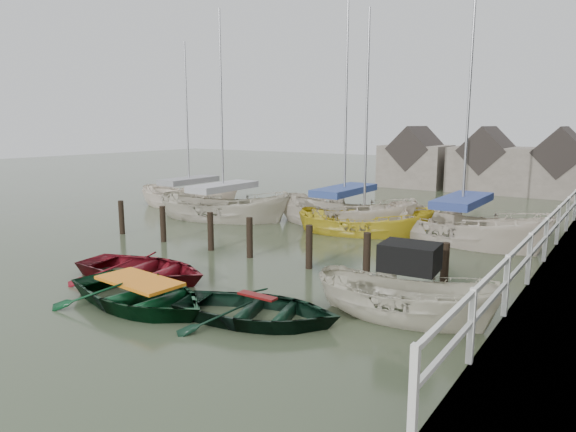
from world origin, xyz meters
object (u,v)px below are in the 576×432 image
Objects in this scene: sailboat_a at (224,218)px; rowboat_red at (143,279)px; rowboat_dkgreen at (258,321)px; rowboat_green at (141,306)px; sailboat_c at (364,233)px; motorboat at (404,315)px; sailboat_b at (344,224)px; sailboat_e at (190,206)px; sailboat_d at (460,240)px.

rowboat_red is at bearing -166.36° from sailboat_a.
rowboat_green is at bearing 90.38° from rowboat_dkgreen.
rowboat_green is 11.11m from sailboat_c.
sailboat_b is (-6.54, 9.15, -0.03)m from motorboat.
sailboat_e is (-13.29, 11.06, 0.06)m from rowboat_dkgreen.
rowboat_dkgreen is 10.45m from sailboat_c.
sailboat_c reaches higher than sailboat_e.
motorboat is 9.03m from sailboat_d.
rowboat_dkgreen is (3.04, 0.88, 0.00)m from rowboat_green.
sailboat_e is at bearing 105.72° from sailboat_d.
rowboat_dkgreen is 0.87× the size of motorboat.
motorboat is at bearing -134.96° from sailboat_a.
sailboat_c is at bearing -100.51° from sailboat_e.
sailboat_d is (5.27, -0.21, -0.00)m from sailboat_b.
motorboat is at bearing -164.33° from sailboat_c.
sailboat_d is at bearing -93.83° from sailboat_c.
rowboat_green is 0.44× the size of sailboat_c.
sailboat_a reaches higher than rowboat_green.
rowboat_red reaches higher than rowboat_dkgreen.
sailboat_a is (-4.52, 8.70, 0.06)m from rowboat_red.
rowboat_red is 0.39× the size of sailboat_a.
sailboat_d reaches higher than rowboat_green.
sailboat_e is (-11.00, 0.86, 0.04)m from sailboat_c.
sailboat_a is at bearing 53.53° from motorboat.
sailboat_a reaches higher than rowboat_red.
rowboat_red is 12.11m from sailboat_d.
rowboat_red is 9.84m from sailboat_c.
rowboat_red is 2.37m from rowboat_green.
rowboat_red is 4.86m from rowboat_dkgreen.
rowboat_dkgreen is 0.39× the size of sailboat_c.
motorboat is (2.76, 2.09, 0.09)m from rowboat_dkgreen.
rowboat_green reaches higher than rowboat_red.
rowboat_green is 0.40× the size of sailboat_a.
sailboat_e is at bearing 34.47° from rowboat_dkgreen.
rowboat_green reaches higher than rowboat_dkgreen.
sailboat_d reaches higher than sailboat_e.
rowboat_green is 15.73m from sailboat_e.
rowboat_red is 7.70m from motorboat.
sailboat_a is at bearing 35.50° from rowboat_green.
sailboat_d is at bearing 2.75° from motorboat.
sailboat_a is 5.85m from sailboat_b.
sailboat_b reaches higher than rowboat_green.
rowboat_green is 0.37× the size of sailboat_b.
rowboat_red is at bearing 52.43° from rowboat_green.
motorboat is at bearing -140.35° from sailboat_b.
rowboat_red is at bearing 148.90° from sailboat_c.
sailboat_b reaches higher than motorboat.
sailboat_b is 1.18× the size of sailboat_e.
rowboat_dkgreen is 11.86m from sailboat_b.
sailboat_b reaches higher than sailboat_c.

